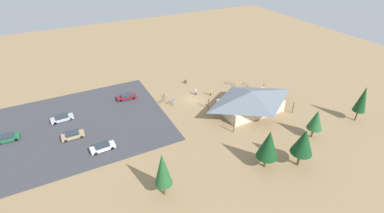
# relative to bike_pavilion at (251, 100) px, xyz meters

# --- Properties ---
(ground) EXTENTS (160.00, 160.00, 0.00)m
(ground) POSITION_rel_bike_pavilion_xyz_m (9.50, -10.63, -2.90)
(ground) COLOR #9E7F56
(ground) RESTS_ON ground
(parking_lot_asphalt) EXTENTS (38.36, 30.00, 0.05)m
(parking_lot_asphalt) POSITION_rel_bike_pavilion_xyz_m (37.11, -12.06, -2.88)
(parking_lot_asphalt) COLOR #424247
(parking_lot_asphalt) RESTS_ON ground
(bike_pavilion) EXTENTS (16.65, 10.84, 5.13)m
(bike_pavilion) POSITION_rel_bike_pavilion_xyz_m (0.00, 0.00, 0.00)
(bike_pavilion) COLOR beige
(bike_pavilion) RESTS_ON ground
(trash_bin) EXTENTS (0.60, 0.60, 0.90)m
(trash_bin) POSITION_rel_bike_pavilion_xyz_m (7.14, -19.30, -2.45)
(trash_bin) COLOR brown
(trash_bin) RESTS_ON ground
(lot_sign) EXTENTS (0.56, 0.08, 2.20)m
(lot_sign) POSITION_rel_bike_pavilion_xyz_m (15.01, -9.62, -1.49)
(lot_sign) COLOR #99999E
(lot_sign) RESTS_ON ground
(pine_far_east) EXTENTS (3.63, 3.63, 7.69)m
(pine_far_east) POSITION_rel_bike_pavilion_xyz_m (8.87, 15.98, 2.10)
(pine_far_east) COLOR brown
(pine_far_east) RESTS_ON ground
(pine_center) EXTENTS (2.51, 2.51, 8.30)m
(pine_center) POSITION_rel_bike_pavilion_xyz_m (-18.09, 13.77, 2.49)
(pine_center) COLOR brown
(pine_center) RESTS_ON ground
(pine_west) EXTENTS (2.91, 2.91, 6.32)m
(pine_west) POSITION_rel_bike_pavilion_xyz_m (-5.04, 13.66, 1.31)
(pine_west) COLOR brown
(pine_west) RESTS_ON ground
(pine_midwest) EXTENTS (3.71, 3.71, 7.66)m
(pine_midwest) POSITION_rel_bike_pavilion_xyz_m (3.38, 18.34, 2.33)
(pine_midwest) COLOR brown
(pine_midwest) RESTS_ON ground
(pine_east) EXTENTS (2.72, 2.72, 8.22)m
(pine_east) POSITION_rel_bike_pavilion_xyz_m (26.88, 13.59, 2.38)
(pine_east) COLOR brown
(pine_east) RESTS_ON ground
(bicycle_red_edge_north) EXTENTS (1.19, 1.30, 0.75)m
(bicycle_red_edge_north) POSITION_rel_bike_pavilion_xyz_m (-5.97, -9.13, -2.54)
(bicycle_red_edge_north) COLOR black
(bicycle_red_edge_north) RESTS_ON ground
(bicycle_black_yard_left) EXTENTS (0.48, 1.71, 0.80)m
(bicycle_black_yard_left) POSITION_rel_bike_pavilion_xyz_m (-2.68, -8.81, -2.53)
(bicycle_black_yard_left) COLOR black
(bicycle_black_yard_left) RESTS_ON ground
(bicycle_white_front_row) EXTENTS (0.53, 1.59, 0.82)m
(bicycle_white_front_row) POSITION_rel_bike_pavilion_xyz_m (-3.72, -12.10, -2.54)
(bicycle_white_front_row) COLOR black
(bicycle_white_front_row) RESTS_ON ground
(bicycle_silver_yard_front) EXTENTS (1.35, 1.00, 0.81)m
(bicycle_silver_yard_front) POSITION_rel_bike_pavilion_xyz_m (-6.63, -10.88, -2.54)
(bicycle_silver_yard_front) COLOR black
(bicycle_silver_yard_front) RESTS_ON ground
(bicycle_yellow_near_porch) EXTENTS (1.52, 0.87, 0.80)m
(bicycle_yellow_near_porch) POSITION_rel_bike_pavilion_xyz_m (-2.73, -13.70, -2.52)
(bicycle_yellow_near_porch) COLOR black
(bicycle_yellow_near_porch) RESTS_ON ground
(bicycle_teal_back_row) EXTENTS (0.62, 1.69, 0.84)m
(bicycle_teal_back_row) POSITION_rel_bike_pavilion_xyz_m (15.36, -14.75, -2.51)
(bicycle_teal_back_row) COLOR black
(bicycle_teal_back_row) RESTS_ON ground
(bicycle_blue_lone_east) EXTENTS (0.54, 1.70, 0.84)m
(bicycle_blue_lone_east) POSITION_rel_bike_pavilion_xyz_m (15.07, -11.18, -2.54)
(bicycle_blue_lone_east) COLOR black
(bicycle_blue_lone_east) RESTS_ON ground
(bicycle_purple_by_bin) EXTENTS (1.53, 0.89, 0.85)m
(bicycle_purple_by_bin) POSITION_rel_bike_pavilion_xyz_m (-0.79, -8.80, -2.52)
(bicycle_purple_by_bin) COLOR black
(bicycle_purple_by_bin) RESTS_ON ground
(bicycle_green_yard_center) EXTENTS (1.69, 0.53, 0.88)m
(bicycle_green_yard_center) POSITION_rel_bike_pavilion_xyz_m (16.79, -12.73, -2.52)
(bicycle_green_yard_center) COLOR black
(bicycle_green_yard_center) RESTS_ON ground
(car_tan_by_curb) EXTENTS (4.32, 1.87, 1.38)m
(car_tan_by_curb) POSITION_rel_bike_pavilion_xyz_m (37.74, -7.91, -2.16)
(car_tan_by_curb) COLOR tan
(car_tan_by_curb) RESTS_ON parking_lot_asphalt
(car_white_back_corner) EXTENTS (4.63, 1.95, 1.38)m
(car_white_back_corner) POSITION_rel_bike_pavilion_xyz_m (33.22, -1.44, -2.16)
(car_white_back_corner) COLOR white
(car_white_back_corner) RESTS_ON parking_lot_asphalt
(car_maroon_far_end) EXTENTS (4.75, 2.23, 1.29)m
(car_maroon_far_end) POSITION_rel_bike_pavilion_xyz_m (23.92, -18.19, -2.20)
(car_maroon_far_end) COLOR maroon
(car_maroon_far_end) RESTS_ON parking_lot_asphalt
(car_green_inner_stall) EXTENTS (4.36, 1.89, 1.38)m
(car_green_inner_stall) POSITION_rel_bike_pavilion_xyz_m (49.36, -12.80, -2.17)
(car_green_inner_stall) COLOR #1E6B3D
(car_green_inner_stall) RESTS_ON parking_lot_asphalt
(car_silver_front_row) EXTENTS (4.71, 2.03, 1.31)m
(car_silver_front_row) POSITION_rel_bike_pavilion_xyz_m (39.02, -15.34, -2.19)
(car_silver_front_row) COLOR #BCBCC1
(car_silver_front_row) RESTS_ON parking_lot_asphalt
(visitor_crossing_yard) EXTENTS (0.36, 0.39, 1.70)m
(visitor_crossing_yard) POSITION_rel_bike_pavilion_xyz_m (-7.00, -5.64, -2.01)
(visitor_crossing_yard) COLOR #2D3347
(visitor_crossing_yard) RESTS_ON ground
(visitor_at_bikes) EXTENTS (0.39, 0.40, 1.79)m
(visitor_at_bikes) POSITION_rel_bike_pavilion_xyz_m (4.48, -10.22, -1.96)
(visitor_at_bikes) COLOR #2D3347
(visitor_at_bikes) RESTS_ON ground
(visitor_near_lot) EXTENTS (0.38, 0.36, 1.83)m
(visitor_near_lot) POSITION_rel_bike_pavilion_xyz_m (7.70, -12.20, -1.94)
(visitor_near_lot) COLOR #2D3347
(visitor_near_lot) RESTS_ON ground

